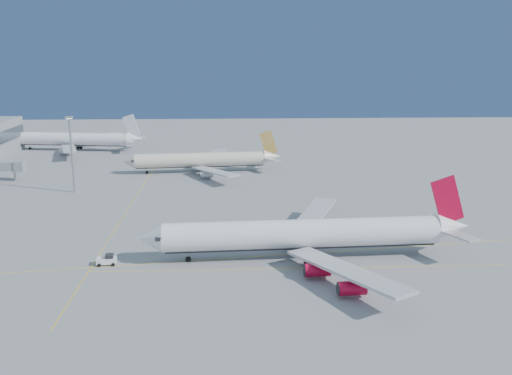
% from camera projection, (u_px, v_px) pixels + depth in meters
% --- Properties ---
extents(ground, '(500.00, 500.00, 0.00)m').
position_uv_depth(ground, '(274.00, 246.00, 134.21)').
color(ground, slate).
rests_on(ground, ground).
extents(taxiway_lines, '(118.86, 140.00, 0.02)m').
position_uv_depth(taxiway_lines, '(212.00, 238.00, 139.74)').
color(taxiway_lines, yellow).
rests_on(taxiway_lines, ground).
extents(airliner_virgin, '(73.83, 66.26, 18.21)m').
position_uv_depth(airliner_virgin, '(309.00, 234.00, 125.72)').
color(airliner_virgin, white).
rests_on(airliner_virgin, ground).
extents(airliner_etihad, '(59.05, 54.32, 15.40)m').
position_uv_depth(airliner_etihad, '(204.00, 160.00, 213.32)').
color(airliner_etihad, beige).
rests_on(airliner_etihad, ground).
extents(airliner_third, '(62.99, 57.56, 16.92)m').
position_uv_depth(airliner_third, '(76.00, 139.00, 258.66)').
color(airliner_third, white).
rests_on(airliner_third, ground).
extents(pushback_tug, '(4.33, 2.85, 2.35)m').
position_uv_depth(pushback_tug, '(107.00, 260.00, 122.64)').
color(pushback_tug, white).
rests_on(pushback_tug, ground).
extents(light_mast, '(2.13, 2.13, 24.60)m').
position_uv_depth(light_mast, '(71.00, 148.00, 181.08)').
color(light_mast, gray).
rests_on(light_mast, ground).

